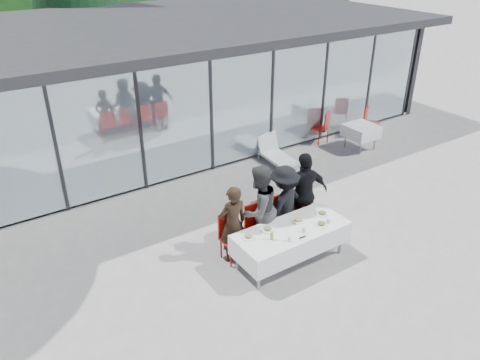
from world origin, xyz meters
name	(u,v)px	position (x,y,z in m)	size (l,w,h in m)	color
ground	(271,258)	(0.00, 0.00, 0.00)	(90.00, 90.00, 0.00)	#9F9B97
pavilion	(172,57)	(2.00, 8.16, 2.15)	(14.80, 8.80, 3.44)	gray
dining_table	(291,238)	(0.26, -0.28, 0.54)	(2.26, 0.96, 0.75)	white
diner_a	(233,224)	(-0.63, 0.41, 0.80)	(0.59, 0.59, 1.61)	#312216
diner_chair_a	(231,234)	(-0.63, 0.47, 0.54)	(0.44, 0.44, 0.97)	#B1140B
diner_b	(259,209)	(-0.02, 0.41, 0.93)	(0.90, 0.90, 1.85)	#444444
diner_chair_b	(257,225)	(-0.02, 0.47, 0.54)	(0.44, 0.44, 0.97)	#B1140B
diner_c	(283,204)	(0.60, 0.41, 0.84)	(1.09, 1.09, 1.68)	black
diner_chair_c	(281,216)	(0.60, 0.47, 0.54)	(0.44, 0.44, 0.97)	#B1140B
diner_d	(304,194)	(1.14, 0.41, 0.92)	(1.08, 1.08, 1.84)	black
diner_chair_d	(301,208)	(1.14, 0.47, 0.54)	(0.44, 0.44, 0.97)	#B1140B
plate_a	(249,236)	(-0.58, -0.06, 0.78)	(0.27, 0.27, 0.07)	white
plate_b	(268,229)	(-0.15, -0.06, 0.78)	(0.27, 0.27, 0.07)	white
plate_c	(298,220)	(0.54, -0.13, 0.78)	(0.27, 0.27, 0.07)	white
plate_d	(322,213)	(1.10, -0.20, 0.78)	(0.27, 0.27, 0.07)	white
plate_extra	(322,224)	(0.82, -0.49, 0.78)	(0.27, 0.27, 0.07)	white
juice_bottle	(272,236)	(-0.26, -0.34, 0.83)	(0.06, 0.06, 0.15)	#87B44B
drinking_glasses	(308,230)	(0.44, -0.52, 0.80)	(1.07, 0.15, 0.10)	silver
folded_eyeglasses	(302,237)	(0.25, -0.61, 0.76)	(0.14, 0.03, 0.01)	black
spare_table_right	(361,131)	(5.44, 2.85, 0.55)	(0.86, 0.86, 0.74)	white
spare_chair_a	(369,121)	(6.32, 3.37, 0.54)	(0.60, 0.60, 0.97)	#B1140B
spare_chair_b	(323,126)	(4.81, 3.82, 0.54)	(0.61, 0.61, 0.97)	#B1140B
lounger	(274,153)	(2.78, 3.56, 0.26)	(0.72, 1.38, 0.72)	white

